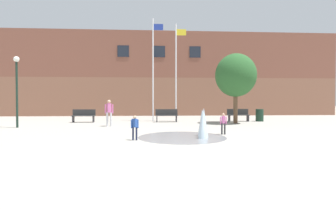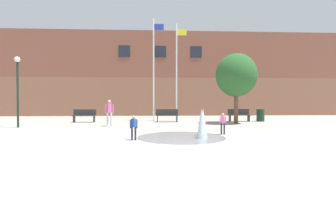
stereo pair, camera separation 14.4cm
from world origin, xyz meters
name	(u,v)px [view 1 (the left image)]	position (x,y,z in m)	size (l,w,h in m)	color
ground_plane	(179,155)	(0.00, 0.00, 0.00)	(100.00, 100.00, 0.00)	#9E998E
library_building	(159,76)	(0.00, 20.95, 4.16)	(36.00, 6.05, 8.33)	brown
splash_fountain	(199,125)	(1.26, 3.46, 0.51)	(3.80, 3.80, 1.27)	gray
park_bench_far_left	(84,115)	(-5.58, 11.13, 0.48)	(1.60, 0.44, 0.91)	#28282D
park_bench_under_left_flagpole	(167,115)	(0.30, 11.08, 0.48)	(1.60, 0.44, 0.91)	#28282D
park_bench_center	(238,115)	(5.59, 11.22, 0.48)	(1.60, 0.44, 0.91)	#28282D
child_with_pink_shirt	(223,122)	(2.53, 4.25, 0.58)	(0.31, 0.22, 0.99)	#28282D
teen_by_trashcan	(109,111)	(-3.34, 8.25, 0.93)	(0.50, 0.39, 1.59)	silver
child_running	(135,126)	(-1.46, 2.78, 0.58)	(0.31, 0.24, 0.99)	#1E233D
flagpole_left	(153,67)	(-0.64, 11.70, 4.03)	(0.80, 0.10, 7.57)	silver
flagpole_right	(176,69)	(1.06, 11.70, 3.84)	(0.80, 0.10, 7.21)	silver
lamp_post_left_lane	(17,81)	(-8.47, 7.82, 2.65)	(0.32, 0.32, 4.08)	#192D23
trash_can	(260,115)	(7.18, 11.15, 0.45)	(0.56, 0.56, 0.90)	#193323
street_tree_near_building	(236,75)	(4.86, 9.60, 3.23)	(2.73, 2.73, 4.69)	brown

